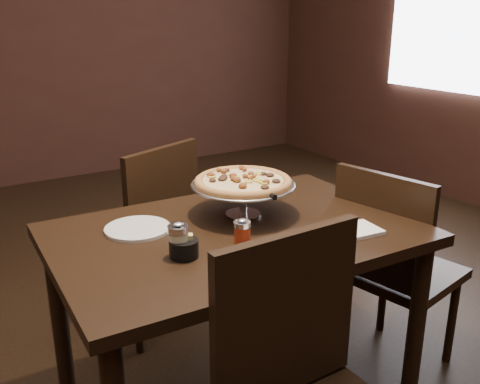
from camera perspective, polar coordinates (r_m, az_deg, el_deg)
room at (r=1.86m, az=-2.93°, el=15.08°), size 6.04×7.04×2.84m
dining_table at (r=1.93m, az=-0.47°, el=-6.84°), size 1.29×0.89×0.79m
pizza_stand at (r=1.98m, az=0.33°, el=1.08°), size 0.39×0.39×0.16m
parmesan_shaker at (r=1.68m, az=-6.58°, el=-5.13°), size 0.07×0.07×0.12m
pepper_flake_shaker at (r=1.74m, az=0.24°, el=-4.42°), size 0.06×0.06×0.10m
packet_caddy at (r=1.68m, az=-6.02°, el=-5.92°), size 0.09×0.09×0.07m
napkin_stack at (r=1.92m, az=12.66°, el=-3.94°), size 0.14×0.14×0.01m
plate_left at (r=1.92m, az=-10.88°, el=-3.85°), size 0.23×0.23×0.01m
plate_near at (r=1.64m, az=6.01°, el=-7.66°), size 0.22×0.22×0.01m
serving_spatula at (r=1.87m, az=3.01°, el=-0.14°), size 0.13×0.13×0.02m
chair_far at (r=2.59m, az=-9.99°, el=-4.24°), size 0.58×0.58×0.95m
chair_side at (r=2.36m, az=15.99°, el=-7.43°), size 0.51×0.51×0.93m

